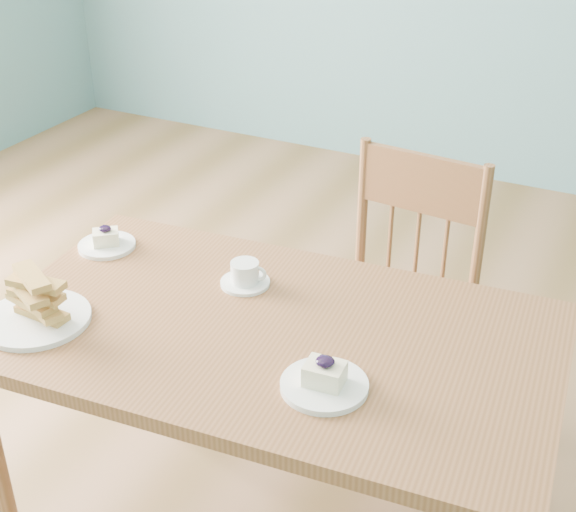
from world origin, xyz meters
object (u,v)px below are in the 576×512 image
at_px(dining_table, 271,353).
at_px(cheesecake_plate_far, 106,242).
at_px(cheesecake_plate_near, 324,380).
at_px(coffee_cup, 245,275).
at_px(biscotti_plate, 34,305).
at_px(dining_chair, 394,306).

bearing_deg(dining_table, cheesecake_plate_far, 161.31).
distance_m(cheesecake_plate_near, coffee_cup, 0.43).
xyz_separation_m(cheesecake_plate_far, coffee_cup, (0.42, -0.00, 0.01)).
height_order(dining_table, cheesecake_plate_far, cheesecake_plate_far).
bearing_deg(cheesecake_plate_far, biscotti_plate, -77.83).
bearing_deg(dining_table, cheesecake_plate_near, -40.31).
bearing_deg(dining_chair, cheesecake_plate_far, -142.80).
distance_m(cheesecake_plate_far, biscotti_plate, 0.36).
bearing_deg(biscotti_plate, cheesecake_plate_far, 102.17).
bearing_deg(dining_table, coffee_cup, 130.87).
relative_size(cheesecake_plate_far, biscotti_plate, 0.62).
bearing_deg(dining_table, biscotti_plate, -161.12).
distance_m(dining_chair, cheesecake_plate_far, 0.82).
xyz_separation_m(cheesecake_plate_near, coffee_cup, (-0.33, 0.28, 0.01)).
distance_m(dining_chair, coffee_cup, 0.55).
bearing_deg(cheesecake_plate_near, dining_table, 144.33).
relative_size(coffee_cup, biscotti_plate, 0.50).
bearing_deg(biscotti_plate, cheesecake_plate_near, 6.16).
bearing_deg(coffee_cup, dining_chair, 47.36).
bearing_deg(cheesecake_plate_near, cheesecake_plate_far, 159.71).
distance_m(dining_table, cheesecake_plate_far, 0.58).
bearing_deg(dining_table, dining_chair, 74.49).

